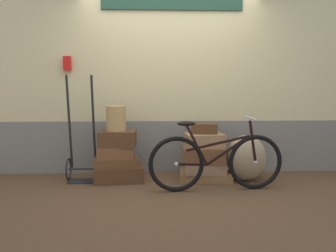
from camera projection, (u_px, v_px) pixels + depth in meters
ground at (173, 189)px, 4.66m from camera, size 8.44×5.20×0.06m
station_building at (171, 74)px, 5.32m from camera, size 6.44×0.74×2.86m
suitcase_0 at (119, 174)px, 4.91m from camera, size 0.69×0.47×0.21m
suitcase_1 at (116, 161)px, 4.92m from camera, size 0.61×0.45×0.12m
suitcase_2 at (116, 152)px, 4.87m from camera, size 0.48×0.34×0.15m
suitcase_3 at (117, 139)px, 4.85m from camera, size 0.50×0.34×0.21m
suitcase_4 at (206, 175)px, 5.01m from camera, size 0.74×0.55×0.11m
suitcase_5 at (204, 167)px, 4.94m from camera, size 0.56×0.41×0.13m
suitcase_6 at (204, 155)px, 4.92m from camera, size 0.58×0.44×0.21m
suitcase_7 at (204, 140)px, 4.93m from camera, size 0.53×0.41×0.18m
suitcase_8 at (204, 128)px, 4.94m from camera, size 0.36×0.26×0.13m
wicker_basket at (116, 118)px, 4.84m from camera, size 0.26×0.26×0.33m
luggage_trolley at (82, 156)px, 4.93m from camera, size 0.40×0.37×1.42m
burlap_sack at (246, 158)px, 4.93m from camera, size 0.53×0.45×0.62m
bicycle at (216, 161)px, 4.46m from camera, size 1.66×0.46×0.90m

